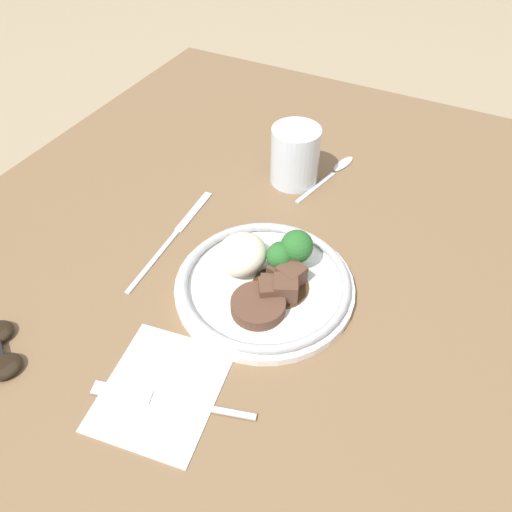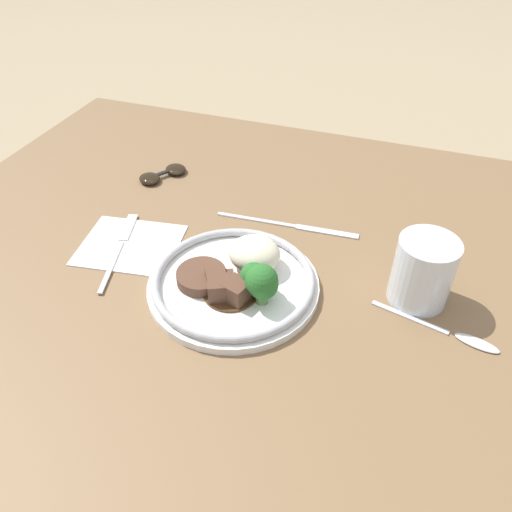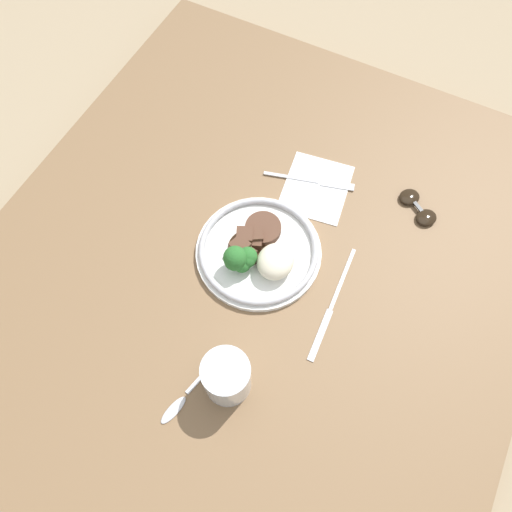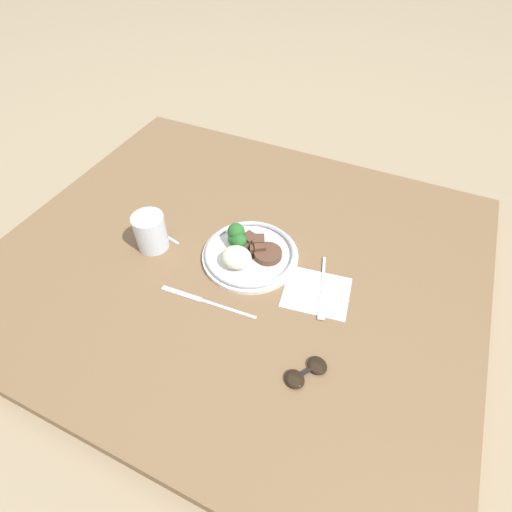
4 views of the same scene
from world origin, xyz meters
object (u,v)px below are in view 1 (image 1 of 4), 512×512
object	(u,v)px
juice_glass	(295,159)
fork	(156,399)
knife	(175,234)
spoon	(338,170)
plate	(266,277)
sunglasses	(0,349)

from	to	relation	value
juice_glass	fork	world-z (taller)	juice_glass
knife	spoon	distance (m)	0.31
plate	knife	world-z (taller)	plate
spoon	sunglasses	world-z (taller)	sunglasses
sunglasses	knife	bearing A→B (deg)	19.29
fork	spoon	bearing A→B (deg)	-108.77
plate	sunglasses	xyz separation A→B (m)	(-0.24, 0.23, -0.01)
juice_glass	sunglasses	distance (m)	0.50
plate	sunglasses	world-z (taller)	plate
fork	sunglasses	world-z (taller)	sunglasses
juice_glass	spoon	bearing A→B (deg)	-43.87
plate	juice_glass	world-z (taller)	juice_glass
knife	sunglasses	xyz separation A→B (m)	(-0.27, 0.07, 0.01)
knife	sunglasses	bearing A→B (deg)	162.13
plate	spoon	distance (m)	0.29
sunglasses	fork	bearing A→B (deg)	-47.02
knife	fork	bearing A→B (deg)	-154.11
plate	spoon	world-z (taller)	plate
plate	juice_glass	distance (m)	0.24
juice_glass	spoon	distance (m)	0.09
juice_glass	knife	xyz separation A→B (m)	(-0.20, 0.10, -0.04)
plate	knife	distance (m)	0.17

